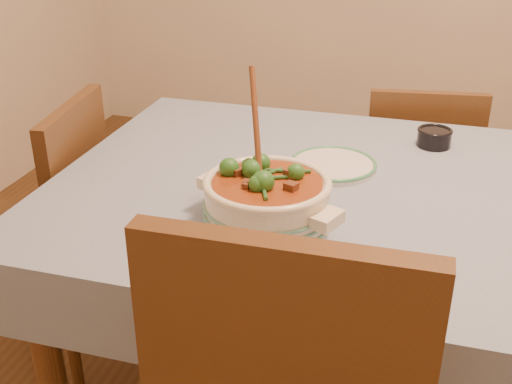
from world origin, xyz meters
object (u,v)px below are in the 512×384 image
at_px(condiment_bowl, 434,137).
at_px(chair_left, 52,221).
at_px(white_plate, 333,165).
at_px(chair_far, 416,179).
at_px(stew_casserole, 267,198).
at_px(dining_table, 387,226).

xyz_separation_m(condiment_bowl, chair_left, (-1.10, -0.29, -0.29)).
bearing_deg(chair_left, white_plate, 85.28).
distance_m(white_plate, chair_far, 0.74).
xyz_separation_m(stew_casserole, chair_left, (-0.76, 0.29, -0.33)).
height_order(condiment_bowl, chair_far, chair_far).
bearing_deg(condiment_bowl, chair_far, 95.59).
bearing_deg(dining_table, chair_far, 86.36).
distance_m(dining_table, chair_far, 0.78).
distance_m(dining_table, chair_left, 1.02).
bearing_deg(condiment_bowl, dining_table, -104.45).
bearing_deg(stew_casserole, condiment_bowl, 60.25).
relative_size(stew_casserole, condiment_bowl, 3.05).
bearing_deg(chair_far, dining_table, 78.39).
relative_size(condiment_bowl, chair_far, 0.14).
xyz_separation_m(dining_table, chair_far, (0.05, 0.75, -0.20)).
bearing_deg(stew_casserole, white_plate, 76.28).
relative_size(chair_far, chair_left, 0.94).
bearing_deg(white_plate, chair_left, -176.39).
xyz_separation_m(dining_table, condiment_bowl, (0.09, 0.34, 0.12)).
xyz_separation_m(stew_casserole, condiment_bowl, (0.33, 0.58, -0.04)).
height_order(dining_table, chair_left, chair_left).
relative_size(dining_table, chair_left, 1.92).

